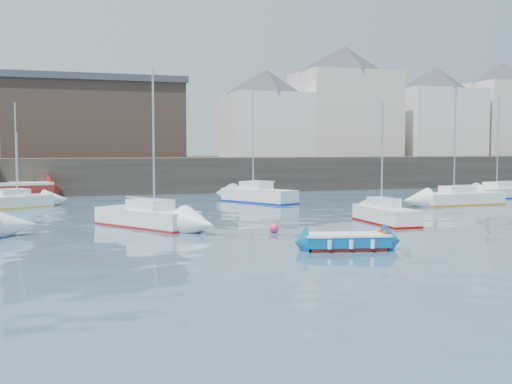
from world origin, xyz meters
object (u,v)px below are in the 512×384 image
object	(u,v)px
sailboat_g	(502,192)
buoy_far	(143,212)
blue_dinghy	(346,241)
sailboat_d	(460,198)
sailboat_h	(10,201)
sailboat_f	(259,195)
sailboat_c	(385,214)
sailboat_b	(147,217)
buoy_near	(274,232)
buoy_mid	(377,219)

from	to	relation	value
sailboat_g	buoy_far	world-z (taller)	sailboat_g
blue_dinghy	sailboat_d	xyz separation A→B (m)	(16.01, 14.91, 0.13)
buoy_far	sailboat_d	bearing A→B (deg)	-5.91
blue_dinghy	sailboat_h	bearing A→B (deg)	120.18
sailboat_g	sailboat_f	bearing A→B (deg)	174.45
sailboat_c	sailboat_b	bearing A→B (deg)	168.41
buoy_near	buoy_far	xyz separation A→B (m)	(-4.18, 11.59, 0.00)
sailboat_g	buoy_near	bearing A→B (deg)	-150.27
sailboat_b	buoy_near	xyz separation A→B (m)	(5.15, -3.82, -0.49)
sailboat_c	sailboat_h	world-z (taller)	sailboat_h
sailboat_c	sailboat_g	world-z (taller)	sailboat_g
buoy_near	buoy_mid	bearing A→B (deg)	24.84
sailboat_b	sailboat_h	bearing A→B (deg)	118.11
blue_dinghy	buoy_far	bearing A→B (deg)	106.48
sailboat_h	buoy_far	bearing A→B (deg)	-32.20
blue_dinghy	sailboat_f	world-z (taller)	sailboat_f
sailboat_b	buoy_far	bearing A→B (deg)	82.93
sailboat_d	sailboat_g	distance (m)	7.91
sailboat_c	buoy_mid	xyz separation A→B (m)	(0.59, 1.88, -0.47)
sailboat_h	blue_dinghy	bearing A→B (deg)	-59.82
sailboat_g	sailboat_c	bearing A→B (deg)	-144.77
sailboat_f	buoy_far	xyz separation A→B (m)	(-8.68, -3.78, -0.54)
sailboat_f	buoy_mid	distance (m)	12.36
blue_dinghy	buoy_near	world-z (taller)	blue_dinghy
blue_dinghy	sailboat_g	size ratio (longest dim) A/B	0.43
sailboat_h	buoy_near	bearing A→B (deg)	-54.13
sailboat_g	blue_dinghy	bearing A→B (deg)	-140.15
sailboat_c	sailboat_h	size ratio (longest dim) A/B	0.91
sailboat_c	buoy_mid	distance (m)	2.02
blue_dinghy	sailboat_f	bearing A→B (deg)	80.14
sailboat_h	sailboat_d	bearing A→B (deg)	-13.74
sailboat_b	sailboat_f	distance (m)	15.05
sailboat_f	sailboat_g	xyz separation A→B (m)	(19.15, -1.86, -0.09)
blue_dinghy	sailboat_b	bearing A→B (deg)	122.84
sailboat_b	sailboat_c	size ratio (longest dim) A/B	1.23
sailboat_f	sailboat_h	distance (m)	16.42
sailboat_d	buoy_far	size ratio (longest dim) A/B	17.58
buoy_far	blue_dinghy	bearing A→B (deg)	-73.52
blue_dinghy	sailboat_g	world-z (taller)	sailboat_g
buoy_near	buoy_far	distance (m)	12.32
blue_dinghy	sailboat_d	bearing A→B (deg)	42.96
buoy_near	buoy_far	size ratio (longest dim) A/B	1.04
sailboat_b	sailboat_g	bearing A→B (deg)	18.59
sailboat_b	sailboat_g	world-z (taller)	sailboat_g
sailboat_g	sailboat_h	world-z (taller)	sailboat_g
sailboat_g	sailboat_h	size ratio (longest dim) A/B	1.17
sailboat_c	buoy_near	world-z (taller)	sailboat_c
sailboat_d	buoy_far	distance (m)	21.18
sailboat_c	sailboat_d	distance (m)	13.06
sailboat_f	blue_dinghy	bearing A→B (deg)	-99.86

